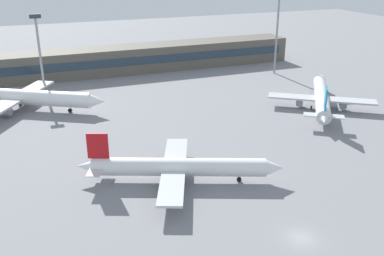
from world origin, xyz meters
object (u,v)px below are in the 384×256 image
at_px(floodlight_tower_west, 39,48).
at_px(floodlight_tower_east, 277,27).
at_px(airplane_far, 22,97).
at_px(airplane_near, 180,167).
at_px(airplane_mid, 321,97).

distance_m(floodlight_tower_west, floodlight_tower_east, 77.99).
xyz_separation_m(airplane_far, floodlight_tower_east, (84.36, 9.12, 12.68)).
height_order(airplane_near, airplane_mid, airplane_mid).
bearing_deg(airplane_far, airplane_mid, -20.24).
distance_m(airplane_near, airplane_far, 59.34).
distance_m(airplane_far, floodlight_tower_west, 18.71).
distance_m(airplane_far, floodlight_tower_east, 85.79).
bearing_deg(floodlight_tower_east, airplane_near, -133.11).
height_order(floodlight_tower_west, floodlight_tower_east, floodlight_tower_east).
bearing_deg(airplane_near, airplane_far, 115.77).
relative_size(airplane_far, floodlight_tower_east, 1.49).
xyz_separation_m(airplane_near, floodlight_tower_east, (58.56, 62.55, 13.36)).
relative_size(airplane_mid, airplane_far, 0.83).
xyz_separation_m(airplane_mid, airplane_far, (-76.22, 28.10, 0.48)).
relative_size(airplane_near, floodlight_tower_east, 1.28).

